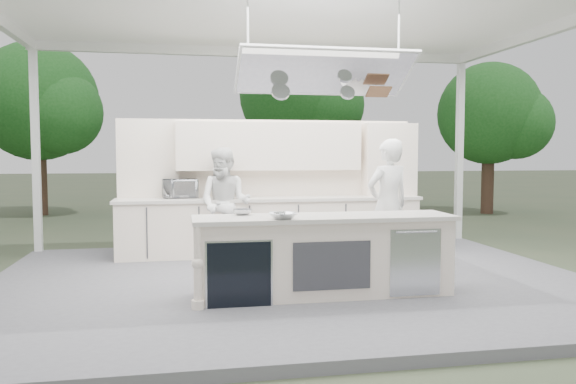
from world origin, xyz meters
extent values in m
plane|color=#434A32|center=(0.00, 0.00, 0.00)|extent=(90.00, 90.00, 0.00)
cube|color=slate|center=(0.00, 0.00, 0.06)|extent=(8.00, 6.00, 0.12)
cube|color=white|center=(3.90, 2.90, 1.85)|extent=(0.12, 0.12, 3.70)
cube|color=white|center=(-3.90, 2.90, 1.85)|extent=(0.12, 0.12, 3.70)
cube|color=white|center=(0.00, 0.00, 3.78)|extent=(8.20, 6.20, 0.16)
cube|color=white|center=(0.00, 2.90, 3.62)|extent=(8.00, 0.12, 0.16)
cube|color=white|center=(3.90, 0.00, 3.62)|extent=(0.12, 6.00, 0.16)
cube|color=white|center=(0.20, -0.90, 2.75)|extent=(2.00, 0.71, 0.43)
cube|color=white|center=(0.20, -0.90, 2.75)|extent=(2.06, 0.76, 0.46)
cylinder|color=white|center=(-0.70, -0.90, 3.23)|extent=(0.02, 0.02, 0.95)
cylinder|color=white|center=(1.10, -0.90, 3.23)|extent=(0.02, 0.02, 0.95)
cylinder|color=silver|center=(-0.30, -0.75, 2.53)|extent=(0.22, 0.14, 0.21)
cylinder|color=silver|center=(0.50, -0.80, 2.53)|extent=(0.18, 0.12, 0.18)
cube|color=brown|center=(0.90, -0.78, 2.55)|extent=(0.28, 0.18, 0.12)
cube|color=white|center=(0.20, -0.90, 0.57)|extent=(3.00, 0.70, 0.90)
cube|color=silver|center=(0.20, -0.90, 1.04)|extent=(3.10, 0.78, 0.05)
cylinder|color=white|center=(-1.30, -1.25, 0.58)|extent=(0.11, 0.11, 0.92)
cube|color=black|center=(-0.85, -1.25, 0.48)|extent=(0.70, 0.04, 0.72)
cube|color=silver|center=(-0.85, -1.26, 0.48)|extent=(0.74, 0.03, 0.72)
cube|color=#36363B|center=(0.20, -1.26, 0.54)|extent=(0.90, 0.02, 0.55)
cube|color=silver|center=(1.20, -1.26, 0.54)|extent=(0.62, 0.02, 0.78)
cube|color=white|center=(0.00, 1.90, 0.57)|extent=(5.00, 0.65, 0.90)
cube|color=silver|center=(0.00, 1.90, 1.04)|extent=(5.08, 0.72, 0.05)
cube|color=white|center=(0.00, 2.20, 1.25)|extent=(5.00, 0.10, 2.25)
cube|color=white|center=(0.00, 2.07, 1.92)|extent=(3.10, 0.38, 0.80)
cube|color=white|center=(2.10, 2.02, 1.67)|extent=(0.90, 0.45, 1.30)
cube|color=brown|center=(2.10, 2.02, 1.67)|extent=(0.84, 0.40, 0.03)
cylinder|color=silver|center=(2.00, 1.88, 1.13)|extent=(0.20, 0.20, 0.12)
cylinder|color=black|center=(2.00, 1.88, 1.29)|extent=(0.17, 0.17, 0.20)
cylinder|color=black|center=(2.35, 1.88, 1.12)|extent=(0.16, 0.16, 0.10)
cone|color=black|center=(2.35, 1.88, 1.29)|extent=(0.14, 0.14, 0.24)
cylinder|color=#493024|center=(-5.50, 10.00, 1.05)|extent=(0.36, 0.36, 2.10)
sphere|color=#276625|center=(-5.50, 10.00, 3.29)|extent=(3.40, 3.40, 3.40)
sphere|color=#276625|center=(-4.82, 9.49, 2.95)|extent=(2.38, 2.38, 2.38)
cylinder|color=#493024|center=(2.50, 12.00, 1.22)|extent=(0.36, 0.36, 2.45)
sphere|color=#276625|center=(2.50, 12.00, 3.85)|extent=(4.00, 4.00, 4.00)
sphere|color=#276625|center=(3.30, 11.40, 3.45)|extent=(2.80, 2.80, 2.80)
cylinder|color=#493024|center=(7.50, 8.00, 0.96)|extent=(0.36, 0.36, 1.92)
sphere|color=#276625|center=(7.50, 8.00, 2.97)|extent=(3.00, 3.00, 3.00)
sphere|color=#276625|center=(8.10, 7.55, 2.67)|extent=(2.10, 2.10, 2.10)
imported|color=white|center=(1.43, 0.26, 1.06)|extent=(0.79, 0.63, 1.89)
imported|color=white|center=(-0.79, 1.55, 1.01)|extent=(1.06, 0.96, 1.78)
imported|color=silver|center=(-1.50, 2.08, 1.23)|extent=(0.61, 0.45, 0.31)
imported|color=silver|center=(-0.34, -1.15, 1.11)|extent=(0.38, 0.38, 0.07)
imported|color=#AEB0B5|center=(-0.75, -0.65, 1.10)|extent=(0.29, 0.29, 0.07)
camera|label=1|loc=(-1.45, -7.31, 1.81)|focal=35.00mm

